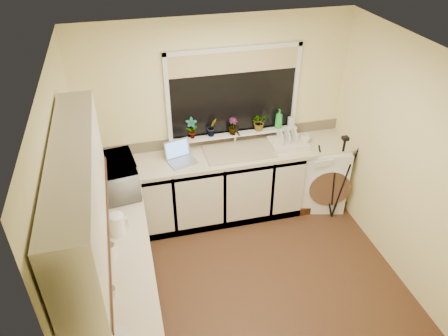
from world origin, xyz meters
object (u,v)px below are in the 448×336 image
Objects in this scene: soap_bottle_green at (279,119)px; cup_back at (305,138)px; laptop at (180,156)px; plant_d at (259,122)px; kettle at (117,224)px; soap_bottle_clear at (291,120)px; microwave at (116,177)px; plant_c at (233,126)px; plant_a at (192,128)px; tripod at (338,179)px; dish_rack at (288,143)px; cup_left at (111,293)px; washing_machine at (319,174)px; steel_jar at (110,250)px; plant_b at (212,127)px.

soap_bottle_green is 1.84× the size of cup_back.
soap_bottle_green reaches higher than laptop.
plant_d is 0.25m from soap_bottle_green.
kettle is 2.56m from soap_bottle_clear.
microwave is at bearing 87.24° from kettle.
microwave is 2.89× the size of plant_c.
plant_a is at bearing 172.26° from cup_back.
tripod is 8.78× the size of cup_back.
dish_rack is (1.34, 0.00, -0.03)m from laptop.
soap_bottle_green reaches higher than tripod.
microwave reaches higher than kettle.
kettle is 1.45× the size of cup_back.
soap_bottle_clear reaches higher than laptop.
cup_back is 3.05m from cup_left.
washing_machine is at bearing 22.34° from kettle.
laptop is at bearing -129.96° from plant_a.
plant_d is (1.03, 0.22, 0.20)m from laptop.
plant_d reaches higher than dish_rack.
dish_rack is 2.57m from steel_jar.
laptop is at bearing 55.13° from kettle.
laptop is 4.06× the size of cup_left.
soap_bottle_green is (-0.58, 0.62, 0.59)m from tripod.
plant_a is (1.02, 1.60, 0.22)m from steel_jar.
plant_a is at bearing 179.89° from plant_b.
plant_b is (0.43, 0.22, 0.20)m from laptop.
steel_jar is at bearing -178.70° from tripod.
dish_rack is at bearing -15.55° from laptop.
cup_left is (-1.28, -2.05, -0.22)m from plant_b.
tripod is at bearing -23.83° from plant_b.
soap_bottle_clear is at bearing 66.20° from dish_rack.
soap_bottle_green is at bearing 32.66° from kettle.
soap_bottle_clear reaches higher than cup_left.
soap_bottle_green is 1.45× the size of soap_bottle_clear.
kettle is 0.79× the size of soap_bottle_green.
plant_c is (1.41, 0.61, 0.09)m from microwave.
plant_c is (-0.65, 0.20, 0.22)m from dish_rack.
cup_left is at bearing -130.52° from laptop.
microwave is 3.57× the size of soap_bottle_clear.
plant_c is at bearing -74.23° from microwave.
washing_machine is 2.36× the size of laptop.
cup_back is (0.89, -0.17, -0.20)m from plant_c.
laptop is at bearing -163.71° from plant_c.
soap_bottle_green is at bearing 179.38° from soap_bottle_clear.
plant_b reaches higher than steel_jar.
plant_d reaches higher than cup_left.
washing_machine is at bearing -2.68° from dish_rack.
tripod reaches higher than steel_jar.
plant_a is 1.54× the size of soap_bottle_clear.
soap_bottle_green is 0.41m from cup_back.
soap_bottle_clear is (0.11, 0.21, 0.20)m from dish_rack.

